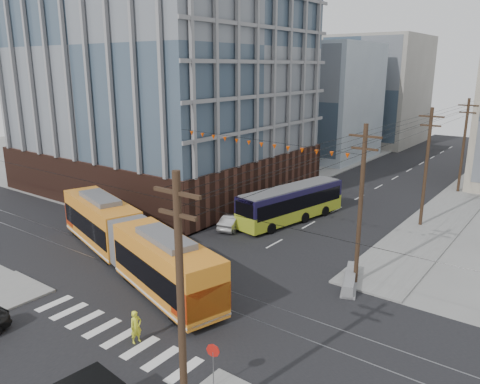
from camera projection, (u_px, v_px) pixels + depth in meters
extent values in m
plane|color=slate|center=(151.00, 311.00, 28.57)|extent=(160.00, 160.00, 0.00)
cube|color=#381E16|center=(161.00, 68.00, 55.34)|extent=(30.00, 25.00, 28.60)
cube|color=#8C99A5|center=(313.00, 101.00, 76.30)|extent=(18.00, 16.00, 18.00)
cube|color=gray|center=(377.00, 90.00, 89.80)|extent=(16.00, 18.00, 20.00)
cylinder|color=black|center=(181.00, 313.00, 17.59)|extent=(0.30, 0.30, 11.00)
imported|color=#B4B4B4|center=(233.00, 221.00, 42.97)|extent=(2.44, 4.37, 1.36)
imported|color=silver|center=(270.00, 206.00, 47.44)|extent=(2.95, 5.28, 1.45)
imported|color=#4A4D52|center=(286.00, 199.00, 50.23)|extent=(3.64, 4.98, 1.26)
imported|color=yellow|center=(136.00, 327.00, 25.14)|extent=(0.55, 0.74, 1.85)
cube|color=slate|center=(350.00, 279.00, 31.88)|extent=(2.36, 4.37, 0.86)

